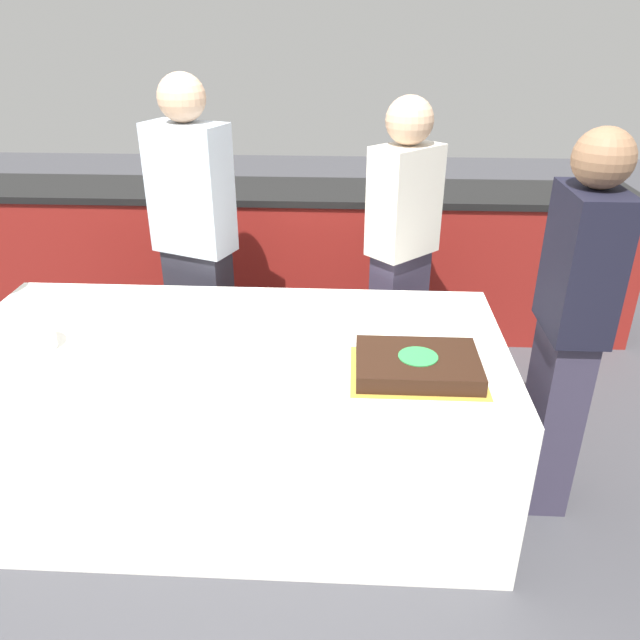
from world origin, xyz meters
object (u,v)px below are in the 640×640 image
object	(u,v)px
plate_stack	(26,339)
person_cutting_cake	(401,252)
person_seated_right	(570,327)
cake	(417,365)
person_standing_back	(195,241)

from	to	relation	value
plate_stack	person_cutting_cake	bearing A→B (deg)	30.06
person_seated_right	cake	bearing A→B (deg)	-70.52
cake	person_cutting_cake	size ratio (longest dim) A/B	0.31
person_seated_right	person_standing_back	size ratio (longest dim) A/B	0.94
person_cutting_cake	person_seated_right	bearing A→B (deg)	84.22
cake	person_seated_right	world-z (taller)	person_seated_right
person_cutting_cake	plate_stack	bearing A→B (deg)	-13.91
person_cutting_cake	person_standing_back	bearing A→B (deg)	-43.97
person_standing_back	plate_stack	bearing A→B (deg)	83.48
cake	person_standing_back	xyz separation A→B (m)	(-1.02, 0.96, 0.11)
person_cutting_cake	person_seated_right	xyz separation A→B (m)	(0.59, -0.75, -0.01)
person_standing_back	person_cutting_cake	bearing A→B (deg)	-158.23
person_cutting_cake	person_seated_right	world-z (taller)	person_cutting_cake
cake	plate_stack	world-z (taller)	plate_stack
person_cutting_cake	person_standing_back	distance (m)	1.03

